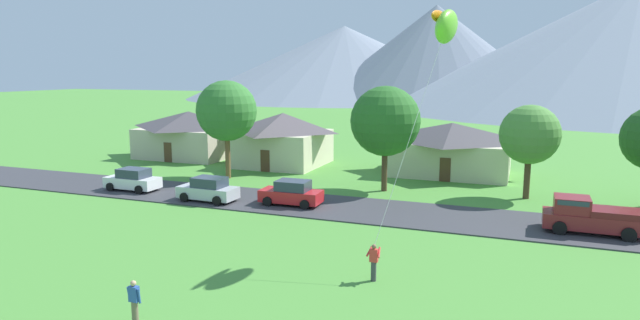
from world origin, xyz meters
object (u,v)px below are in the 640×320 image
Objects in this scene: parked_car_red_mid_east at (292,193)px; watcher_person at (134,301)px; tree_near_right at (385,121)px; kite_flyer_with_kite at (444,31)px; tree_right_of_center at (530,135)px; tree_near_left at (227,111)px; parked_car_white_east_end at (133,180)px; house_left_center at (283,138)px; pickup_truck_maroon_west_side at (590,216)px; house_right_center at (189,133)px; house_leftmost at (452,148)px; parked_car_silver_mid_west at (208,190)px.

watcher_person is (1.76, -18.02, 0.01)m from parked_car_red_mid_east.
tree_near_right is 0.66× the size of kite_flyer_with_kite.
tree_right_of_center reaches higher than parked_car_red_mid_east.
watcher_person is at bearing -66.63° from tree_near_left.
house_left_center is at bearing 68.23° from parked_car_white_east_end.
pickup_truck_maroon_west_side is (13.56, -6.64, -4.30)m from tree_near_right.
watcher_person is (10.75, -24.86, -4.88)m from tree_near_left.
parked_car_white_east_end is (5.61, -15.74, -1.64)m from house_right_center.
watcher_person is at bearing -101.56° from house_leftmost.
kite_flyer_with_kite reaches higher than parked_car_red_mid_east.
watcher_person is (-16.58, -18.11, -0.18)m from pickup_truck_maroon_west_side.
tree_near_right is at bearing 36.06° from parked_car_silver_mid_west.
tree_right_of_center reaches higher than parked_car_white_east_end.
house_leftmost is 0.88× the size of kite_flyer_with_kite.
house_leftmost is 10.14m from tree_near_right.
parked_car_red_mid_east is (7.31, -14.53, -1.76)m from house_left_center.
tree_near_left reaches higher than parked_car_silver_mid_west.
kite_flyer_with_kite is at bearing -64.57° from tree_near_right.
tree_near_left reaches higher than parked_car_red_mid_east.
pickup_truck_maroon_west_side is 0.43× the size of kite_flyer_with_kite.
watcher_person is at bearing -74.43° from house_left_center.
tree_near_right is at bearing 115.43° from kite_flyer_with_kite.
house_right_center is 37.34m from kite_flyer_with_kite.
kite_flyer_with_kite reaches higher than house_right_center.
tree_near_left is 23.94m from kite_flyer_with_kite.
house_right_center is 24.44m from parked_car_red_mid_east.
tree_near_left reaches higher than house_right_center.
kite_flyer_with_kite is (-4.28, -13.68, 6.38)m from tree_right_of_center.
parked_car_silver_mid_west is (12.87, -16.59, -1.64)m from house_right_center.
parked_car_silver_mid_west is 18.62m from watcher_person.
tree_near_left is at bearing 166.12° from pickup_truck_maroon_west_side.
tree_near_right is at bearing 153.90° from pickup_truck_maroon_west_side.
pickup_truck_maroon_west_side is at bearing 0.29° from parked_car_red_mid_east.
house_right_center is 40.25m from pickup_truck_maroon_west_side.
parked_car_red_mid_east is (5.93, 1.06, 0.00)m from parked_car_silver_mid_west.
watcher_person is (-3.02, -24.76, -4.49)m from tree_near_right.
kite_flyer_with_kite reaches higher than house_left_center.
parked_car_white_east_end is (-21.83, -15.83, -1.50)m from house_leftmost.
kite_flyer_with_kite is (10.70, -5.71, 10.15)m from parked_car_red_mid_east.
house_right_center is at bearing 167.37° from tree_right_of_center.
house_right_center is (-27.44, -0.09, 0.14)m from house_leftmost.
tree_near_right reaches higher than house_left_center.
kite_flyer_with_kite is at bearing -142.76° from pickup_truck_maroon_west_side.
tree_near_left is (-17.63, -8.78, 3.39)m from house_leftmost.
watcher_person is at bearing -65.61° from parked_car_silver_mid_west.
parked_car_silver_mid_west is at bearing -6.69° from parked_car_white_east_end.
tree_near_left is 24.02m from tree_right_of_center.
parked_car_silver_mid_west is (-14.57, -16.69, -1.50)m from house_leftmost.
kite_flyer_with_kite is (18.01, -20.24, 8.38)m from house_left_center.
house_right_center is 25.33m from tree_near_right.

